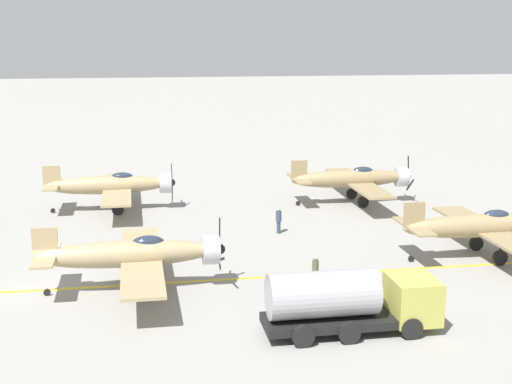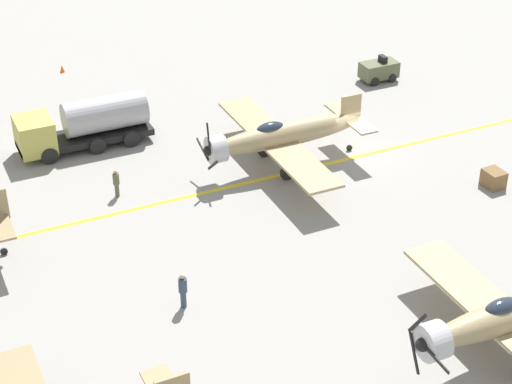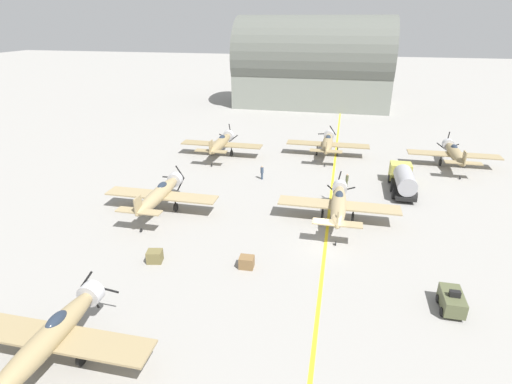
% 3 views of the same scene
% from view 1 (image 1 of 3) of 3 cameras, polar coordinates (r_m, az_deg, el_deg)
% --- Properties ---
extents(ground_plane, '(400.00, 400.00, 0.00)m').
position_cam_1_polar(ground_plane, '(39.88, -16.28, -7.53)').
color(ground_plane, gray).
extents(taxiway_stripe, '(0.30, 160.00, 0.01)m').
position_cam_1_polar(taxiway_stripe, '(39.88, -16.28, -7.52)').
color(taxiway_stripe, yellow).
rests_on(taxiway_stripe, ground).
extents(airplane_far_center, '(12.00, 9.98, 3.65)m').
position_cam_1_polar(airplane_far_center, '(45.22, 17.78, -2.60)').
color(airplane_far_center, '#968259').
rests_on(airplane_far_center, ground).
extents(airplane_mid_center, '(12.00, 9.98, 3.78)m').
position_cam_1_polar(airplane_mid_center, '(38.13, -9.70, -4.93)').
color(airplane_mid_center, tan).
rests_on(airplane_mid_center, ground).
extents(airplane_far_left, '(12.00, 9.98, 3.79)m').
position_cam_1_polar(airplane_far_left, '(57.72, 7.82, 1.05)').
color(airplane_far_left, '#948057').
rests_on(airplane_far_left, ground).
extents(airplane_mid_left, '(12.00, 9.98, 3.65)m').
position_cam_1_polar(airplane_mid_left, '(55.90, -11.40, 0.54)').
color(airplane_mid_left, tan).
rests_on(airplane_mid_left, ground).
extents(fuel_tanker, '(2.68, 8.00, 2.98)m').
position_cam_1_polar(fuel_tanker, '(32.88, 7.65, -8.63)').
color(fuel_tanker, black).
rests_on(fuel_tanker, ground).
extents(ground_crew_walking, '(0.35, 0.35, 1.63)m').
position_cam_1_polar(ground_crew_walking, '(38.86, 4.77, -6.19)').
color(ground_crew_walking, '#515638').
rests_on(ground_crew_walking, ground).
extents(ground_crew_inspecting, '(0.39, 0.39, 1.80)m').
position_cam_1_polar(ground_crew_inspecting, '(48.70, 1.82, -2.21)').
color(ground_crew_inspecting, '#334256').
rests_on(ground_crew_inspecting, ground).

